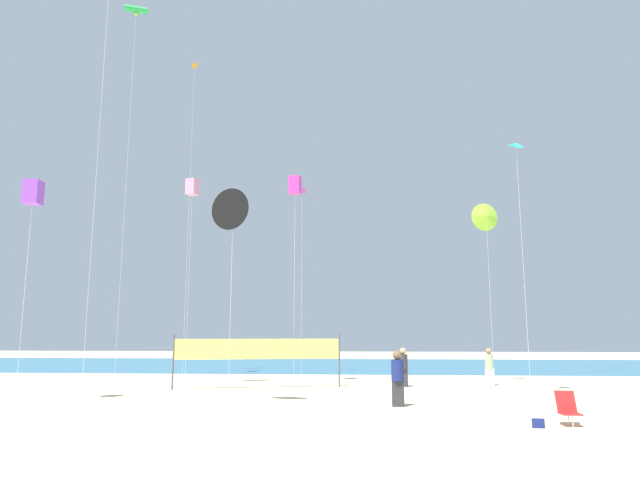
{
  "coord_description": "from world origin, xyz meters",
  "views": [
    {
      "loc": [
        2.04,
        -13.84,
        2.46
      ],
      "look_at": [
        0.17,
        11.36,
        6.67
      ],
      "focal_mm": 31.22,
      "sensor_mm": 36.0,
      "label": 1
    }
  ],
  "objects_px": {
    "beachgoer_navy_shirt": "(398,376)",
    "beachgoer_charcoal_shirt": "(403,366)",
    "folding_beach_chair": "(568,407)",
    "kite_lime_delta": "(486,217)",
    "beachgoer_sage_shirt": "(489,365)",
    "beach_handbag": "(538,423)",
    "kite_cyan_diamond": "(517,148)",
    "kite_pink_box": "(192,188)",
    "kite_black_delta": "(233,210)",
    "volleyball_net": "(258,351)",
    "kite_orange_diamond": "(193,89)",
    "kite_magenta_box": "(295,186)",
    "kite_violet_box": "(33,193)",
    "kite_magenta_diamond": "(302,192)",
    "kite_green_tube": "(136,12)"
  },
  "relations": [
    {
      "from": "kite_green_tube",
      "to": "kite_orange_diamond",
      "type": "relative_size",
      "value": 1.11
    },
    {
      "from": "folding_beach_chair",
      "to": "kite_lime_delta",
      "type": "bearing_deg",
      "value": 117.17
    },
    {
      "from": "kite_black_delta",
      "to": "folding_beach_chair",
      "type": "bearing_deg",
      "value": -17.22
    },
    {
      "from": "kite_cyan_diamond",
      "to": "kite_black_delta",
      "type": "bearing_deg",
      "value": -162.57
    },
    {
      "from": "beachgoer_sage_shirt",
      "to": "kite_magenta_diamond",
      "type": "relative_size",
      "value": 0.15
    },
    {
      "from": "beachgoer_charcoal_shirt",
      "to": "kite_magenta_box",
      "type": "height_order",
      "value": "kite_magenta_box"
    },
    {
      "from": "kite_cyan_diamond",
      "to": "kite_pink_box",
      "type": "distance_m",
      "value": 18.74
    },
    {
      "from": "beachgoer_sage_shirt",
      "to": "kite_cyan_diamond",
      "type": "distance_m",
      "value": 10.26
    },
    {
      "from": "kite_green_tube",
      "to": "beach_handbag",
      "type": "bearing_deg",
      "value": -39.19
    },
    {
      "from": "beachgoer_charcoal_shirt",
      "to": "kite_lime_delta",
      "type": "height_order",
      "value": "kite_lime_delta"
    },
    {
      "from": "kite_violet_box",
      "to": "kite_black_delta",
      "type": "height_order",
      "value": "kite_violet_box"
    },
    {
      "from": "kite_cyan_diamond",
      "to": "beach_handbag",
      "type": "bearing_deg",
      "value": -105.12
    },
    {
      "from": "beachgoer_sage_shirt",
      "to": "kite_magenta_box",
      "type": "height_order",
      "value": "kite_magenta_box"
    },
    {
      "from": "beach_handbag",
      "to": "kite_orange_diamond",
      "type": "bearing_deg",
      "value": 130.4
    },
    {
      "from": "kite_violet_box",
      "to": "kite_orange_diamond",
      "type": "xyz_separation_m",
      "value": [
        1.04,
        14.76,
        10.77
      ]
    },
    {
      "from": "kite_pink_box",
      "to": "kite_magenta_diamond",
      "type": "bearing_deg",
      "value": 14.98
    },
    {
      "from": "beachgoer_sage_shirt",
      "to": "kite_cyan_diamond",
      "type": "relative_size",
      "value": 0.17
    },
    {
      "from": "volleyball_net",
      "to": "kite_orange_diamond",
      "type": "height_order",
      "value": "kite_orange_diamond"
    },
    {
      "from": "beachgoer_sage_shirt",
      "to": "kite_pink_box",
      "type": "height_order",
      "value": "kite_pink_box"
    },
    {
      "from": "kite_pink_box",
      "to": "kite_magenta_diamond",
      "type": "distance_m",
      "value": 6.64
    },
    {
      "from": "beach_handbag",
      "to": "kite_magenta_box",
      "type": "bearing_deg",
      "value": 124.49
    },
    {
      "from": "beachgoer_navy_shirt",
      "to": "beachgoer_charcoal_shirt",
      "type": "bearing_deg",
      "value": 42.49
    },
    {
      "from": "kite_magenta_diamond",
      "to": "kite_magenta_box",
      "type": "bearing_deg",
      "value": -87.25
    },
    {
      "from": "beachgoer_charcoal_shirt",
      "to": "kite_violet_box",
      "type": "height_order",
      "value": "kite_violet_box"
    },
    {
      "from": "folding_beach_chair",
      "to": "beach_handbag",
      "type": "height_order",
      "value": "folding_beach_chair"
    },
    {
      "from": "beach_handbag",
      "to": "beachgoer_charcoal_shirt",
      "type": "bearing_deg",
      "value": 103.7
    },
    {
      "from": "kite_green_tube",
      "to": "kite_cyan_diamond",
      "type": "bearing_deg",
      "value": -21.02
    },
    {
      "from": "kite_orange_diamond",
      "to": "volleyball_net",
      "type": "bearing_deg",
      "value": -53.48
    },
    {
      "from": "kite_cyan_diamond",
      "to": "kite_pink_box",
      "type": "bearing_deg",
      "value": 151.5
    },
    {
      "from": "kite_violet_box",
      "to": "kite_magenta_diamond",
      "type": "distance_m",
      "value": 16.98
    },
    {
      "from": "folding_beach_chair",
      "to": "volleyball_net",
      "type": "height_order",
      "value": "volleyball_net"
    },
    {
      "from": "beachgoer_navy_shirt",
      "to": "kite_green_tube",
      "type": "height_order",
      "value": "kite_green_tube"
    },
    {
      "from": "folding_beach_chair",
      "to": "kite_black_delta",
      "type": "height_order",
      "value": "kite_black_delta"
    },
    {
      "from": "beach_handbag",
      "to": "kite_lime_delta",
      "type": "xyz_separation_m",
      "value": [
        1.82,
        12.76,
        8.16
      ]
    },
    {
      "from": "folding_beach_chair",
      "to": "volleyball_net",
      "type": "distance_m",
      "value": 13.84
    },
    {
      "from": "folding_beach_chair",
      "to": "kite_black_delta",
      "type": "xyz_separation_m",
      "value": [
        -10.05,
        3.11,
        6.3
      ]
    },
    {
      "from": "beach_handbag",
      "to": "kite_cyan_diamond",
      "type": "distance_m",
      "value": 12.26
    },
    {
      "from": "beachgoer_sage_shirt",
      "to": "beach_handbag",
      "type": "xyz_separation_m",
      "value": [
        -1.42,
        -11.89,
        -0.81
      ]
    },
    {
      "from": "kite_cyan_diamond",
      "to": "kite_pink_box",
      "type": "height_order",
      "value": "kite_pink_box"
    },
    {
      "from": "kite_violet_box",
      "to": "beach_handbag",
      "type": "bearing_deg",
      "value": -11.41
    },
    {
      "from": "beachgoer_navy_shirt",
      "to": "kite_cyan_diamond",
      "type": "relative_size",
      "value": 0.18
    },
    {
      "from": "kite_violet_box",
      "to": "kite_lime_delta",
      "type": "height_order",
      "value": "kite_lime_delta"
    },
    {
      "from": "kite_green_tube",
      "to": "kite_orange_diamond",
      "type": "bearing_deg",
      "value": 51.27
    },
    {
      "from": "kite_magenta_box",
      "to": "kite_black_delta",
      "type": "relative_size",
      "value": 1.36
    },
    {
      "from": "beachgoer_sage_shirt",
      "to": "kite_orange_diamond",
      "type": "relative_size",
      "value": 0.09
    },
    {
      "from": "kite_violet_box",
      "to": "beachgoer_sage_shirt",
      "type": "bearing_deg",
      "value": 25.65
    },
    {
      "from": "volleyball_net",
      "to": "kite_black_delta",
      "type": "bearing_deg",
      "value": -88.68
    },
    {
      "from": "kite_magenta_box",
      "to": "kite_violet_box",
      "type": "height_order",
      "value": "kite_magenta_box"
    },
    {
      "from": "kite_violet_box",
      "to": "beachgoer_navy_shirt",
      "type": "bearing_deg",
      "value": 3.08
    },
    {
      "from": "beachgoer_navy_shirt",
      "to": "kite_lime_delta",
      "type": "distance_m",
      "value": 12.51
    }
  ]
}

